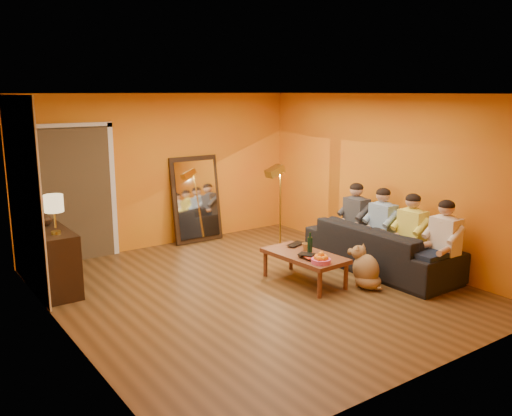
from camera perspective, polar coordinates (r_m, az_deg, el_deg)
room_shell at (r=7.36m, az=-1.65°, el=1.78°), size 5.00×5.50×2.60m
white_accent at (r=7.68m, az=-23.29°, el=1.22°), size 0.02×1.90×2.58m
doorway_recess at (r=9.00m, az=-18.51°, el=1.44°), size 1.06×0.30×2.10m
door_jamb_left at (r=8.74m, az=-21.84°, el=0.89°), size 0.08×0.06×2.20m
door_jamb_right at (r=9.06m, az=-14.84°, el=1.74°), size 0.08×0.06×2.20m
door_header at (r=8.76m, az=-18.75°, el=8.21°), size 1.22×0.06×0.08m
mirror_frame at (r=9.64m, az=-6.33°, el=0.93°), size 0.92×0.27×1.51m
mirror_glass at (r=9.61m, az=-6.22°, el=0.90°), size 0.78×0.21×1.35m
sideboard at (r=7.75m, az=-20.66°, el=-5.15°), size 0.44×1.18×0.85m
table_lamp at (r=7.30m, az=-20.45°, el=-0.65°), size 0.24×0.24×0.51m
sofa at (r=8.31m, az=13.00°, el=-4.07°), size 2.39×0.93×0.70m
coffee_table at (r=7.64m, az=5.10°, el=-6.31°), size 0.69×1.26×0.42m
floor_lamp at (r=8.87m, az=2.57°, el=-0.26°), size 0.30×0.24×1.44m
dog at (r=7.55m, az=11.51°, el=-6.04°), size 0.49×0.59×0.60m
person_far_left at (r=7.74m, az=19.24°, el=-3.64°), size 0.70×0.44×1.22m
person_mid_left at (r=8.06m, az=16.08°, el=-2.82°), size 0.70×0.44×1.22m
person_mid_right at (r=8.40m, az=13.17°, el=-2.06°), size 0.70×0.44×1.22m
person_far_right at (r=8.76m, az=10.49°, el=-1.35°), size 0.70×0.44×1.22m
fruit_bowl at (r=7.17m, az=6.86°, el=-5.18°), size 0.26×0.26×0.16m
wine_bottle at (r=7.53m, az=5.69°, el=-3.70°), size 0.07×0.07×0.31m
tumbler at (r=7.73m, az=5.25°, el=-4.08°), size 0.13×0.13×0.10m
laptop at (r=7.94m, az=4.50°, el=-3.90°), size 0.40×0.33×0.03m
book_lower at (r=7.32m, az=5.07°, el=-5.33°), size 0.19×0.26×0.02m
book_mid at (r=7.33m, az=5.08°, el=-5.14°), size 0.24×0.28×0.02m
book_upper at (r=7.30m, az=5.13°, el=-5.05°), size 0.24×0.26×0.02m
vase at (r=7.85m, az=-21.41°, el=-1.01°), size 0.19×0.19×0.20m
flowers at (r=7.81m, az=-21.53°, el=0.52°), size 0.17×0.17×0.39m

